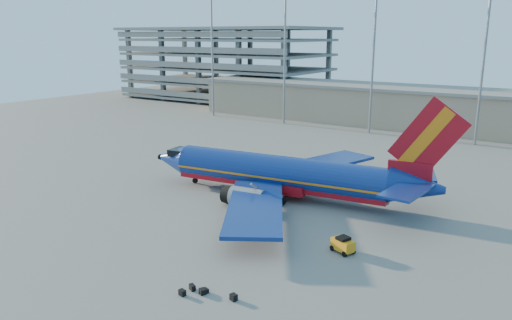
# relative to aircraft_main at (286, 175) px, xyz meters

# --- Properties ---
(ground) EXTENTS (220.00, 220.00, 0.00)m
(ground) POSITION_rel_aircraft_main_xyz_m (-1.69, -1.18, -2.83)
(ground) COLOR slate
(ground) RESTS_ON ground
(terminal_building) EXTENTS (122.00, 16.00, 8.50)m
(terminal_building) POSITION_rel_aircraft_main_xyz_m (8.31, 56.82, 1.49)
(terminal_building) COLOR gray
(terminal_building) RESTS_ON ground
(parking_garage) EXTENTS (62.00, 32.00, 21.40)m
(parking_garage) POSITION_rel_aircraft_main_xyz_m (-63.69, 72.87, 8.90)
(parking_garage) COLOR slate
(parking_garage) RESTS_ON ground
(light_mast_row) EXTENTS (101.60, 1.60, 28.65)m
(light_mast_row) POSITION_rel_aircraft_main_xyz_m (3.31, 44.82, 14.72)
(light_mast_row) COLOR gray
(light_mast_row) RESTS_ON ground
(aircraft_main) EXTENTS (39.05, 37.36, 13.25)m
(aircraft_main) POSITION_rel_aircraft_main_xyz_m (0.00, 0.00, 0.00)
(aircraft_main) COLOR navy
(aircraft_main) RESTS_ON ground
(baggage_tug) EXTENTS (2.42, 1.96, 1.51)m
(baggage_tug) POSITION_rel_aircraft_main_xyz_m (12.40, -10.95, -2.04)
(baggage_tug) COLOR orange
(baggage_tug) RESTS_ON ground
(luggage_pile) EXTENTS (4.29, 2.10, 0.50)m
(luggage_pile) POSITION_rel_aircraft_main_xyz_m (6.74, -23.93, -2.61)
(luggage_pile) COLOR black
(luggage_pile) RESTS_ON ground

